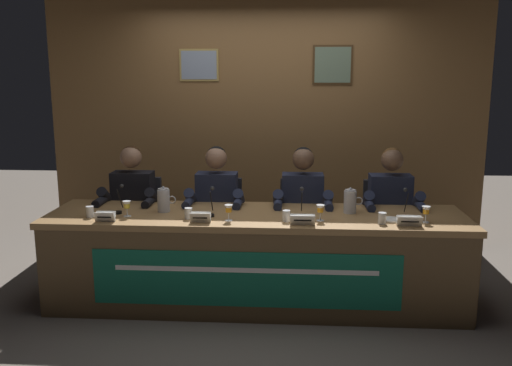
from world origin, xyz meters
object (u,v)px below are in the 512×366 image
object	(u,v)px
panelist_far_left	(131,204)
microphone_center_right	(302,207)
juice_glass_far_right	(426,211)
nameplate_far_right	(409,221)
juice_glass_far_left	(127,206)
microphone_far_right	(407,208)
conference_table	(255,246)
juice_glass_center_left	(229,210)
panelist_center_left	(216,206)
chair_center_right	(302,231)
panelist_far_right	(391,208)
water_pitcher_left_side	(164,200)
nameplate_center_right	(303,220)
water_cup_center_left	(189,214)
microphone_far_left	(119,203)
water_pitcher_right_side	(350,201)
juice_glass_center_right	(320,210)
water_cup_far_right	(382,219)
document_stack_far_right	(397,220)
nameplate_far_left	(105,217)
chair_far_left	(138,228)
water_cup_far_left	(90,212)
chair_center_left	(219,230)
panelist_center_right	(303,207)
microphone_center_left	(211,206)
chair_far_right	(386,233)
nameplate_center_left	(200,217)
water_cup_center_right	(286,216)

from	to	relation	value
panelist_far_left	microphone_center_right	distance (m)	1.57
panelist_far_left	juice_glass_far_right	xyz separation A→B (m)	(2.43, -0.57, 0.12)
nameplate_far_right	juice_glass_far_left	bearing A→B (deg)	176.12
panelist_far_left	microphone_far_right	world-z (taller)	panelist_far_left
conference_table	juice_glass_center_left	distance (m)	0.39
juice_glass_far_left	panelist_center_left	distance (m)	0.84
chair_center_right	panelist_far_right	xyz separation A→B (m)	(0.76, -0.20, 0.28)
water_pitcher_left_side	nameplate_center_right	bearing A→B (deg)	-16.55
juice_glass_far_right	microphone_center_right	bearing A→B (deg)	171.77
panelist_far_left	nameplate_far_right	size ratio (longest dim) A/B	6.74
nameplate_far_right	juice_glass_far_right	xyz separation A→B (m)	(0.14, 0.12, 0.05)
nameplate_far_right	water_cup_center_left	bearing A→B (deg)	176.16
microphone_far_left	water_cup_center_left	bearing A→B (deg)	-14.67
water_cup_center_left	water_pitcher_right_side	size ratio (longest dim) A/B	0.40
juice_glass_center_right	nameplate_far_right	xyz separation A→B (m)	(0.64, -0.11, -0.05)
water_cup_far_right	document_stack_far_right	size ratio (longest dim) A/B	0.37
microphone_center_right	conference_table	bearing A→B (deg)	-169.12
nameplate_far_left	document_stack_far_right	xyz separation A→B (m)	(2.20, 0.18, -0.03)
juice_glass_center_right	water_cup_far_right	distance (m)	0.46
juice_glass_far_left	water_cup_center_left	xyz separation A→B (m)	(0.49, -0.03, -0.05)
chair_far_left	nameplate_center_right	xyz separation A→B (m)	(1.50, -0.91, 0.35)
water_cup_far_left	water_pitcher_left_side	world-z (taller)	water_pitcher_left_side
chair_center_left	water_pitcher_right_side	xyz separation A→B (m)	(1.13, -0.52, 0.41)
juice_glass_center_right	microphone_far_right	distance (m)	0.69
nameplate_far_right	water_cup_far_right	world-z (taller)	water_cup_far_right
water_cup_far_right	panelist_center_right	bearing A→B (deg)	132.46
juice_glass_far_left	juice_glass_far_right	size ratio (longest dim) A/B	1.00
microphone_center_left	chair_center_right	size ratio (longest dim) A/B	0.24
panelist_center_left	water_cup_far_right	bearing A→B (deg)	-25.29
chair_center_left	water_cup_far_left	bearing A→B (deg)	-139.24
chair_center_right	document_stack_far_right	distance (m)	1.07
water_cup_center_left	microphone_center_left	xyz separation A→B (m)	(0.16, 0.11, 0.04)
water_pitcher_right_side	water_cup_center_left	bearing A→B (deg)	-168.37
microphone_far_left	water_cup_center_left	world-z (taller)	microphone_far_left
conference_table	chair_center_right	size ratio (longest dim) A/B	3.70
chair_center_left	chair_far_right	distance (m)	1.52
chair_far_right	microphone_center_left	bearing A→B (deg)	-155.71
microphone_center_right	nameplate_far_right	distance (m)	0.82
panelist_far_left	microphone_center_left	world-z (taller)	panelist_far_left
nameplate_center_left	water_cup_center_right	world-z (taller)	water_cup_center_right
microphone_far_left	nameplate_center_left	world-z (taller)	microphone_far_left
chair_far_left	nameplate_far_left	xyz separation A→B (m)	(0.02, -0.91, 0.35)
conference_table	nameplate_center_left	world-z (taller)	nameplate_center_left
juice_glass_center_right	chair_far_right	bearing A→B (deg)	50.68
juice_glass_far_left	juice_glass_far_right	bearing A→B (deg)	-0.70
water_cup_far_left	microphone_center_right	size ratio (longest dim) A/B	0.39
juice_glass_center_left	chair_center_right	bearing A→B (deg)	55.05
panelist_far_right	nameplate_center_right	bearing A→B (deg)	-137.53
water_cup_center_left	microphone_far_right	size ratio (longest dim) A/B	0.39
water_pitcher_left_side	water_cup_far_left	bearing A→B (deg)	-159.08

